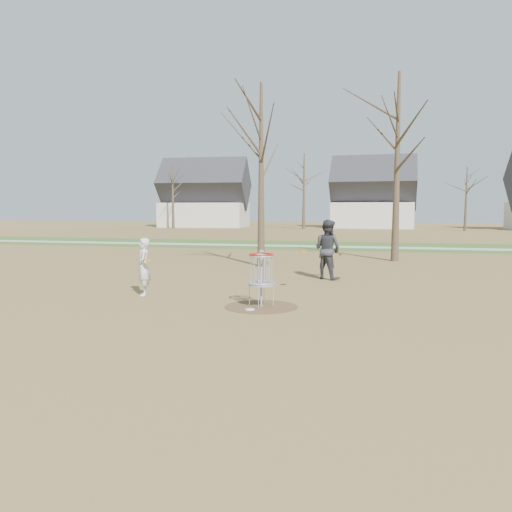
# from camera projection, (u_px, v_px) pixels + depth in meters

# --- Properties ---
(ground) EXTENTS (160.00, 160.00, 0.00)m
(ground) POSITION_uv_depth(u_px,v_px,m) (261.00, 307.00, 12.18)
(ground) COLOR brown
(ground) RESTS_ON ground
(green_band) EXTENTS (160.00, 8.00, 0.01)m
(green_band) POSITION_uv_depth(u_px,v_px,m) (335.00, 246.00, 32.48)
(green_band) COLOR #2D5119
(green_band) RESTS_ON ground
(footpath) EXTENTS (160.00, 1.50, 0.01)m
(footpath) POSITION_uv_depth(u_px,v_px,m) (333.00, 247.00, 31.51)
(footpath) COLOR #9E9E99
(footpath) RESTS_ON green_band
(dirt_circle) EXTENTS (1.80, 1.80, 0.01)m
(dirt_circle) POSITION_uv_depth(u_px,v_px,m) (261.00, 307.00, 12.18)
(dirt_circle) COLOR #47331E
(dirt_circle) RESTS_ON ground
(player_standing) EXTENTS (0.58, 0.68, 1.59)m
(player_standing) POSITION_uv_depth(u_px,v_px,m) (143.00, 267.00, 13.74)
(player_standing) COLOR silver
(player_standing) RESTS_ON ground
(player_throwing) EXTENTS (1.23, 1.15, 2.02)m
(player_throwing) POSITION_uv_depth(u_px,v_px,m) (327.00, 249.00, 16.95)
(player_throwing) COLOR #313236
(player_throwing) RESTS_ON ground
(disc_grounded) EXTENTS (0.22, 0.22, 0.02)m
(disc_grounded) POSITION_uv_depth(u_px,v_px,m) (250.00, 309.00, 11.75)
(disc_grounded) COLOR white
(disc_grounded) RESTS_ON dirt_circle
(discs_in_play) EXTENTS (4.14, 2.29, 0.16)m
(discs_in_play) POSITION_uv_depth(u_px,v_px,m) (232.00, 256.00, 14.02)
(discs_in_play) COLOR orange
(discs_in_play) RESTS_ON ground
(disc_golf_basket) EXTENTS (0.64, 0.64, 1.35)m
(disc_golf_basket) POSITION_uv_depth(u_px,v_px,m) (261.00, 270.00, 12.09)
(disc_golf_basket) COLOR #9EA3AD
(disc_golf_basket) RESTS_ON ground
(bare_trees) EXTENTS (52.62, 44.98, 9.00)m
(bare_trees) POSITION_uv_depth(u_px,v_px,m) (369.00, 177.00, 45.86)
(bare_trees) COLOR #382B1E
(bare_trees) RESTS_ON ground
(houses_row) EXTENTS (56.51, 10.01, 7.26)m
(houses_row) POSITION_uv_depth(u_px,v_px,m) (392.00, 200.00, 61.64)
(houses_row) COLOR silver
(houses_row) RESTS_ON ground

